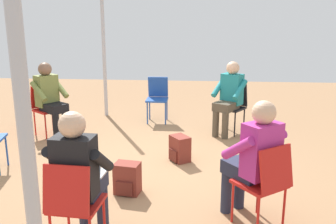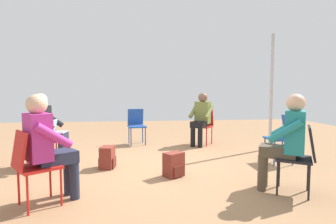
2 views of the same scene
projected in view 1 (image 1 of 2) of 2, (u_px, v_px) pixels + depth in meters
ground_plane at (139, 166)px, 5.07m from camera, size 14.00×14.00×0.00m
chair_west at (158, 96)px, 7.14m from camera, size 0.44×0.40×0.85m
chair_northeast at (265, 181)px, 3.46m from camera, size 0.58×0.57×0.85m
chair_northwest at (233, 104)px, 6.48m from camera, size 0.58×0.56×0.85m
chair_southwest at (46, 106)px, 6.34m from camera, size 0.57×0.58×0.85m
chair_east at (73, 201)px, 3.07m from camera, size 0.47×0.43×0.85m
person_with_laptop at (80, 171)px, 3.18m from camera, size 0.54×0.52×1.24m
person_in_magenta at (254, 155)px, 3.54m from camera, size 0.63×0.63×1.24m
person_in_olive at (50, 96)px, 6.19m from camera, size 0.63×0.63×1.24m
person_in_teal at (229, 94)px, 6.30m from camera, size 0.63×0.63×1.24m
backpack_near_laptop_user at (180, 150)px, 5.22m from camera, size 0.34×0.32×0.36m
backpack_by_empty_chair at (127, 180)px, 4.27m from camera, size 0.28×0.31×0.36m
tent_pole_near at (33, 207)px, 1.74m from camera, size 0.07×0.07×2.21m
tent_pole_far at (104, 54)px, 7.37m from camera, size 0.07×0.07×2.51m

